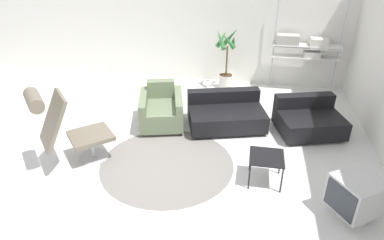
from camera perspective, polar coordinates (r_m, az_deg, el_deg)
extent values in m
plane|color=silver|center=(5.23, -4.60, -6.12)|extent=(12.00, 12.00, 0.00)
cube|color=silver|center=(7.67, 1.34, 16.73)|extent=(12.00, 0.06, 2.80)
cylinder|color=slate|center=(5.07, -4.18, -7.28)|extent=(1.95, 1.95, 0.01)
cylinder|color=#BCBCC1|center=(5.40, -16.00, -5.88)|extent=(0.62, 0.62, 0.02)
cylinder|color=#BCBCC1|center=(5.31, -16.24, -4.36)|extent=(0.06, 0.06, 0.32)
cube|color=#6B6051|center=(5.21, -16.53, -2.50)|extent=(0.80, 0.80, 0.06)
cube|color=#6B6051|center=(4.97, -22.18, -0.11)|extent=(0.65, 0.66, 0.72)
cylinder|color=#6B6051|center=(4.81, -24.87, 3.02)|extent=(0.47, 0.50, 0.19)
cube|color=silver|center=(6.07, -5.02, -0.51)|extent=(0.76, 0.86, 0.06)
cube|color=#667556|center=(5.98, -5.09, 1.11)|extent=(0.69, 0.98, 0.33)
cube|color=#667556|center=(6.16, -5.20, 5.25)|extent=(0.51, 0.30, 0.31)
cube|color=#667556|center=(5.94, -2.22, 1.94)|extent=(0.34, 0.89, 0.50)
cube|color=#667556|center=(5.95, -8.03, 1.73)|extent=(0.34, 0.89, 0.50)
cube|color=black|center=(6.01, 5.64, -0.93)|extent=(1.30, 1.00, 0.05)
cube|color=black|center=(5.92, 5.72, 0.53)|extent=(1.45, 1.15, 0.30)
cube|color=black|center=(6.09, 5.28, 4.08)|extent=(1.28, 0.55, 0.22)
cube|color=black|center=(6.12, 18.70, -1.84)|extent=(1.08, 0.93, 0.05)
cube|color=black|center=(6.04, 18.95, -0.42)|extent=(1.21, 1.08, 0.30)
cube|color=black|center=(6.18, 18.21, 3.10)|extent=(1.03, 0.48, 0.22)
cube|color=black|center=(4.62, 12.36, -6.04)|extent=(0.45, 0.45, 0.02)
cylinder|color=black|center=(4.56, 9.52, -9.35)|extent=(0.02, 0.02, 0.38)
cylinder|color=black|center=(4.59, 14.71, -9.74)|extent=(0.02, 0.02, 0.38)
cylinder|color=black|center=(4.89, 9.69, -6.44)|extent=(0.02, 0.02, 0.38)
cylinder|color=black|center=(4.92, 14.49, -6.82)|extent=(0.02, 0.02, 0.38)
cylinder|color=#B7B7B7|center=(4.61, 25.12, -13.70)|extent=(0.36, 0.36, 0.13)
cube|color=#B7B7B7|center=(4.45, 25.84, -11.05)|extent=(0.69, 0.68, 0.42)
cube|color=#282D33|center=(4.28, 23.41, -12.14)|extent=(0.24, 0.36, 0.36)
cylinder|color=silver|center=(7.55, 5.64, 6.44)|extent=(0.30, 0.30, 0.29)
cylinder|color=#382819|center=(7.50, 5.69, 7.40)|extent=(0.28, 0.28, 0.02)
cylinder|color=brown|center=(7.38, 5.81, 9.78)|extent=(0.04, 0.04, 0.64)
cone|color=#2D6B33|center=(7.27, 6.91, 12.99)|extent=(0.16, 0.32, 0.30)
cone|color=#2D6B33|center=(7.36, 6.45, 13.65)|extent=(0.36, 0.21, 0.40)
cone|color=#2D6B33|center=(7.34, 5.01, 13.37)|extent=(0.27, 0.36, 0.34)
cone|color=#2D6B33|center=(7.18, 4.80, 13.24)|extent=(0.29, 0.39, 0.39)
cone|color=#2D6B33|center=(7.13, 6.04, 12.99)|extent=(0.34, 0.14, 0.36)
cylinder|color=#BCBCC1|center=(7.55, 13.52, 12.39)|extent=(0.03, 0.03, 1.93)
cylinder|color=#BCBCC1|center=(7.73, 23.35, 11.24)|extent=(0.03, 0.03, 1.93)
cube|color=white|center=(7.56, 18.34, 9.94)|extent=(1.36, 0.28, 0.02)
cube|color=white|center=(7.51, 18.58, 11.42)|extent=(1.36, 0.28, 0.02)
cube|color=white|center=(7.50, 18.62, 11.68)|extent=(1.36, 0.28, 0.02)
cube|color=beige|center=(7.55, 19.34, 10.32)|extent=(0.33, 0.24, 0.12)
cube|color=silver|center=(7.50, 20.42, 11.95)|extent=(0.35, 0.24, 0.19)
cube|color=#B7B2A8|center=(7.41, 15.66, 12.81)|extent=(0.45, 0.24, 0.19)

